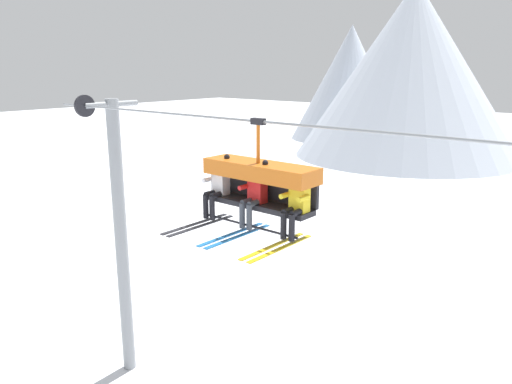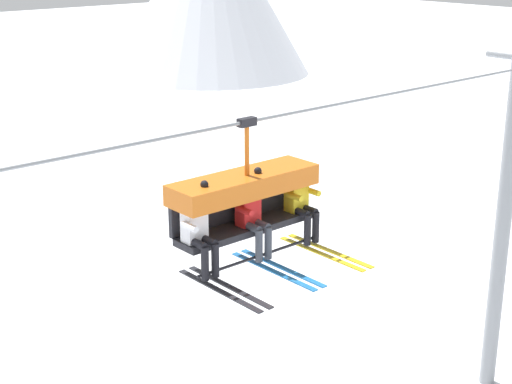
# 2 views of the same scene
# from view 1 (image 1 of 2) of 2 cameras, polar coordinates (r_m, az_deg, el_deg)

# --- Properties ---
(mountain_peak_west) EXTENTS (14.29, 14.29, 13.84)m
(mountain_peak_west) POSITION_cam_1_polar(r_m,az_deg,el_deg) (64.37, 10.70, 12.14)
(mountain_peak_west) COLOR silver
(mountain_peak_west) RESTS_ON ground_plane
(mountain_peak_central) EXTENTS (22.30, 22.30, 16.86)m
(mountain_peak_central) POSITION_cam_1_polar(r_m,az_deg,el_deg) (52.85, 17.25, 13.03)
(mountain_peak_central) COLOR silver
(mountain_peak_central) RESTS_ON ground_plane
(lift_tower_near) EXTENTS (0.36, 1.88, 8.19)m
(lift_tower_near) POSITION_cam_1_polar(r_m,az_deg,el_deg) (14.69, -15.25, -4.70)
(lift_tower_near) COLOR gray
(lift_tower_near) RESTS_ON ground_plane
(lift_cable) EXTENTS (16.06, 0.05, 0.05)m
(lift_cable) POSITION_cam_1_polar(r_m,az_deg,el_deg) (8.41, 7.10, 7.41)
(lift_cable) COLOR gray
(chairlift_chair) EXTENTS (2.36, 0.74, 1.99)m
(chairlift_chair) POSITION_cam_1_polar(r_m,az_deg,el_deg) (9.40, 0.53, 1.59)
(chairlift_chair) COLOR #232328
(skier_white) EXTENTS (0.48, 1.70, 1.34)m
(skier_white) POSITION_cam_1_polar(r_m,az_deg,el_deg) (9.93, -4.54, 0.65)
(skier_white) COLOR silver
(skier_red) EXTENTS (0.48, 1.70, 1.34)m
(skier_red) POSITION_cam_1_polar(r_m,az_deg,el_deg) (9.30, -0.29, -0.23)
(skier_red) COLOR red
(skier_yellow) EXTENTS (0.46, 1.70, 1.23)m
(skier_yellow) POSITION_cam_1_polar(r_m,az_deg,el_deg) (8.73, 4.50, -1.38)
(skier_yellow) COLOR yellow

